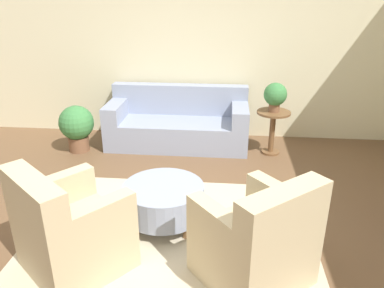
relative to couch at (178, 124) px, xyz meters
name	(u,v)px	position (x,y,z in m)	size (l,w,h in m)	color
ground_plane	(172,234)	(0.24, -2.33, -0.32)	(16.00, 16.00, 0.00)	brown
wall_back	(197,48)	(0.24, 0.51, 1.08)	(9.57, 0.12, 2.80)	beige
rug	(172,233)	(0.24, -2.33, -0.31)	(2.78, 2.15, 0.01)	beige
couch	(178,124)	(0.00, 0.00, 0.00)	(2.12, 0.85, 0.88)	#8E99B2
armchair_left	(69,231)	(-0.54, -2.89, 0.06)	(1.10, 1.09, 0.96)	#C6B289
armchair_right	(257,243)	(1.02, -2.89, 0.06)	(1.10, 1.09, 0.96)	#C6B289
ottoman_table	(164,199)	(0.13, -2.14, -0.04)	(0.83, 0.83, 0.42)	#8E99B2
side_table	(273,125)	(1.41, -0.23, 0.11)	(0.48, 0.48, 0.64)	brown
potted_plant_on_side_table	(275,95)	(1.41, -0.23, 0.56)	(0.32, 0.32, 0.41)	brown
potted_plant_floor	(77,125)	(-1.45, -0.41, 0.08)	(0.51, 0.51, 0.69)	brown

